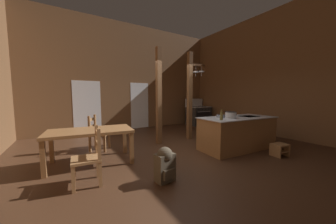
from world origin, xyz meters
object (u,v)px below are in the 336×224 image
(stove_range, at_px, (198,115))
(stockpot_on_counter, at_px, (231,115))
(ladderback_chair_near_window, at_px, (98,133))
(dining_table, at_px, (91,134))
(ladderback_chair_by_post, at_px, (90,157))
(step_stool, at_px, (280,149))
(kitchen_island, at_px, (237,133))
(bottle_tall_on_counter, at_px, (221,116))
(mixing_bowl_on_counter, at_px, (221,116))
(backpack, at_px, (165,163))

(stove_range, bearing_deg, stockpot_on_counter, -120.22)
(stove_range, relative_size, ladderback_chair_near_window, 1.39)
(dining_table, relative_size, ladderback_chair_by_post, 1.88)
(step_stool, distance_m, ladderback_chair_by_post, 4.25)
(step_stool, xyz_separation_m, dining_table, (-3.99, 1.89, 0.47))
(dining_table, bearing_deg, ladderback_chair_by_post, -98.68)
(stove_range, relative_size, ladderback_chair_by_post, 1.39)
(ladderback_chair_by_post, bearing_deg, kitchen_island, -0.26)
(kitchen_island, xyz_separation_m, stockpot_on_counter, (-0.37, -0.07, 0.53))
(step_stool, relative_size, stockpot_on_counter, 1.11)
(kitchen_island, relative_size, bottle_tall_on_counter, 8.55)
(step_stool, height_order, bottle_tall_on_counter, bottle_tall_on_counter)
(ladderback_chair_by_post, relative_size, bottle_tall_on_counter, 3.66)
(dining_table, xyz_separation_m, mixing_bowl_on_counter, (3.12, -0.79, 0.27))
(backpack, relative_size, bottle_tall_on_counter, 2.30)
(step_stool, height_order, ladderback_chair_near_window, ladderback_chair_near_window)
(mixing_bowl_on_counter, bearing_deg, backpack, -161.50)
(ladderback_chair_near_window, bearing_deg, dining_table, -106.88)
(kitchen_island, height_order, bottle_tall_on_counter, bottle_tall_on_counter)
(kitchen_island, bearing_deg, step_stool, -66.91)
(kitchen_island, distance_m, ladderback_chair_by_post, 3.74)
(dining_table, xyz_separation_m, ladderback_chair_by_post, (-0.14, -0.95, -0.20))
(mixing_bowl_on_counter, bearing_deg, ladderback_chair_by_post, -177.29)
(bottle_tall_on_counter, bearing_deg, ladderback_chair_near_window, 140.39)
(ladderback_chair_by_post, xyz_separation_m, backpack, (1.11, -0.57, -0.14))
(kitchen_island, distance_m, backpack, 2.69)
(kitchen_island, bearing_deg, stove_range, 63.80)
(ladderback_chair_by_post, relative_size, stockpot_on_counter, 2.66)
(backpack, bearing_deg, ladderback_chair_by_post, 152.99)
(kitchen_island, relative_size, ladderback_chair_near_window, 2.33)
(stove_range, relative_size, dining_table, 0.74)
(ladderback_chair_near_window, distance_m, mixing_bowl_on_counter, 3.35)
(kitchen_island, distance_m, step_stool, 1.04)
(ladderback_chair_near_window, xyz_separation_m, ladderback_chair_by_post, (-0.42, -1.87, 0.00))
(kitchen_island, height_order, ladderback_chair_by_post, ladderback_chair_by_post)
(mixing_bowl_on_counter, relative_size, bottle_tall_on_counter, 0.84)
(step_stool, bearing_deg, ladderback_chair_near_window, 142.85)
(ladderback_chair_by_post, bearing_deg, dining_table, 81.32)
(stove_range, bearing_deg, ladderback_chair_near_window, -160.98)
(mixing_bowl_on_counter, bearing_deg, dining_table, 165.77)
(bottle_tall_on_counter, bearing_deg, step_stool, -31.63)
(dining_table, distance_m, bottle_tall_on_counter, 3.01)
(stove_range, relative_size, mixing_bowl_on_counter, 6.07)
(kitchen_island, relative_size, mixing_bowl_on_counter, 10.20)
(step_stool, relative_size, dining_table, 0.22)
(step_stool, xyz_separation_m, stockpot_on_counter, (-0.77, 0.86, 0.79))
(dining_table, xyz_separation_m, stockpot_on_counter, (3.23, -1.03, 0.32))
(ladderback_chair_by_post, distance_m, mixing_bowl_on_counter, 3.31)
(kitchen_island, height_order, step_stool, kitchen_island)
(stockpot_on_counter, height_order, mixing_bowl_on_counter, stockpot_on_counter)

